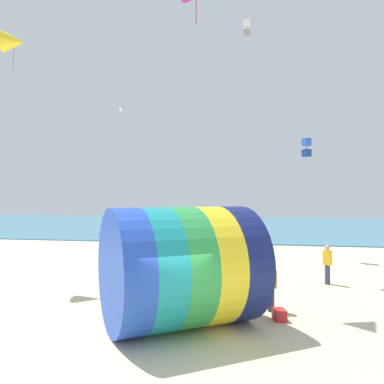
{
  "coord_description": "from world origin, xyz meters",
  "views": [
    {
      "loc": [
        2.43,
        -10.18,
        4.06
      ],
      "look_at": [
        0.1,
        3.24,
        4.21
      ],
      "focal_mm": 35.0,
      "sensor_mm": 36.0,
      "label": 1
    }
  ],
  "objects_px": {
    "kite_yellow_delta": "(14,42)",
    "kite_white_parafoil": "(121,110)",
    "kite_handler": "(271,287)",
    "cooler_box": "(279,315)",
    "kite_white_box": "(247,29)",
    "giant_inflatable_tube": "(182,267)",
    "kite_blue_box": "(307,147)",
    "bystander_near_water": "(327,264)"
  },
  "relations": [
    {
      "from": "bystander_near_water",
      "to": "kite_blue_box",
      "type": "bearing_deg",
      "value": 89.68
    },
    {
      "from": "giant_inflatable_tube",
      "to": "kite_white_box",
      "type": "height_order",
      "value": "kite_white_box"
    },
    {
      "from": "giant_inflatable_tube",
      "to": "kite_blue_box",
      "type": "xyz_separation_m",
      "value": [
        5.55,
        14.14,
        5.41
      ]
    },
    {
      "from": "giant_inflatable_tube",
      "to": "cooler_box",
      "type": "bearing_deg",
      "value": 20.23
    },
    {
      "from": "bystander_near_water",
      "to": "giant_inflatable_tube",
      "type": "bearing_deg",
      "value": -129.8
    },
    {
      "from": "kite_white_box",
      "to": "cooler_box",
      "type": "height_order",
      "value": "kite_white_box"
    },
    {
      "from": "giant_inflatable_tube",
      "to": "kite_white_parafoil",
      "type": "xyz_separation_m",
      "value": [
        -6.5,
        11.92,
        7.89
      ]
    },
    {
      "from": "giant_inflatable_tube",
      "to": "kite_white_box",
      "type": "bearing_deg",
      "value": 78.91
    },
    {
      "from": "kite_white_box",
      "to": "bystander_near_water",
      "type": "xyz_separation_m",
      "value": [
        3.72,
        -2.51,
        -12.29
      ]
    },
    {
      "from": "giant_inflatable_tube",
      "to": "kite_handler",
      "type": "xyz_separation_m",
      "value": [
        2.79,
        2.04,
        -1.01
      ]
    },
    {
      "from": "giant_inflatable_tube",
      "to": "kite_white_parafoil",
      "type": "relative_size",
      "value": 8.23
    },
    {
      "from": "kite_blue_box",
      "to": "cooler_box",
      "type": "bearing_deg",
      "value": -100.96
    },
    {
      "from": "kite_white_box",
      "to": "cooler_box",
      "type": "relative_size",
      "value": 1.83
    },
    {
      "from": "kite_yellow_delta",
      "to": "kite_blue_box",
      "type": "xyz_separation_m",
      "value": [
        15.25,
        8.73,
        -4.52
      ]
    },
    {
      "from": "kite_white_parafoil",
      "to": "bystander_near_water",
      "type": "height_order",
      "value": "kite_white_parafoil"
    },
    {
      "from": "bystander_near_water",
      "to": "kite_white_parafoil",
      "type": "bearing_deg",
      "value": 156.15
    },
    {
      "from": "kite_handler",
      "to": "cooler_box",
      "type": "distance_m",
      "value": 1.16
    },
    {
      "from": "kite_blue_box",
      "to": "bystander_near_water",
      "type": "xyz_separation_m",
      "value": [
        -0.04,
        -7.52,
        -6.33
      ]
    },
    {
      "from": "kite_handler",
      "to": "kite_white_box",
      "type": "distance_m",
      "value": 14.3
    },
    {
      "from": "kite_handler",
      "to": "bystander_near_water",
      "type": "height_order",
      "value": "bystander_near_water"
    },
    {
      "from": "kite_blue_box",
      "to": "kite_white_parafoil",
      "type": "bearing_deg",
      "value": -169.59
    },
    {
      "from": "kite_handler",
      "to": "cooler_box",
      "type": "xyz_separation_m",
      "value": [
        0.24,
        -0.92,
        -0.67
      ]
    },
    {
      "from": "kite_white_box",
      "to": "kite_handler",
      "type": "bearing_deg",
      "value": -81.93
    },
    {
      "from": "kite_handler",
      "to": "kite_blue_box",
      "type": "distance_m",
      "value": 13.97
    },
    {
      "from": "kite_yellow_delta",
      "to": "giant_inflatable_tube",
      "type": "bearing_deg",
      "value": -29.13
    },
    {
      "from": "giant_inflatable_tube",
      "to": "kite_blue_box",
      "type": "height_order",
      "value": "kite_blue_box"
    },
    {
      "from": "kite_yellow_delta",
      "to": "bystander_near_water",
      "type": "distance_m",
      "value": 18.72
    },
    {
      "from": "giant_inflatable_tube",
      "to": "kite_white_parafoil",
      "type": "height_order",
      "value": "kite_white_parafoil"
    },
    {
      "from": "giant_inflatable_tube",
      "to": "bystander_near_water",
      "type": "xyz_separation_m",
      "value": [
        5.51,
        6.61,
        -0.92
      ]
    },
    {
      "from": "cooler_box",
      "to": "kite_yellow_delta",
      "type": "bearing_deg",
      "value": 161.38
    },
    {
      "from": "kite_yellow_delta",
      "to": "bystander_near_water",
      "type": "xyz_separation_m",
      "value": [
        15.21,
        1.21,
        -10.85
      ]
    },
    {
      "from": "kite_white_box",
      "to": "cooler_box",
      "type": "bearing_deg",
      "value": -81.19
    },
    {
      "from": "kite_handler",
      "to": "cooler_box",
      "type": "bearing_deg",
      "value": -75.68
    },
    {
      "from": "kite_handler",
      "to": "kite_yellow_delta",
      "type": "distance_m",
      "value": 16.94
    },
    {
      "from": "kite_handler",
      "to": "kite_white_parafoil",
      "type": "height_order",
      "value": "kite_white_parafoil"
    },
    {
      "from": "kite_white_box",
      "to": "kite_blue_box",
      "type": "bearing_deg",
      "value": 53.1
    },
    {
      "from": "kite_yellow_delta",
      "to": "kite_blue_box",
      "type": "relative_size",
      "value": 1.52
    },
    {
      "from": "kite_handler",
      "to": "kite_white_box",
      "type": "height_order",
      "value": "kite_white_box"
    },
    {
      "from": "bystander_near_water",
      "to": "cooler_box",
      "type": "xyz_separation_m",
      "value": [
        -2.48,
        -5.5,
        -0.76
      ]
    },
    {
      "from": "kite_white_box",
      "to": "cooler_box",
      "type": "distance_m",
      "value": 15.36
    },
    {
      "from": "giant_inflatable_tube",
      "to": "kite_yellow_delta",
      "type": "relative_size",
      "value": 2.93
    },
    {
      "from": "kite_yellow_delta",
      "to": "kite_white_parafoil",
      "type": "xyz_separation_m",
      "value": [
        3.2,
        6.52,
        -2.03
      ]
    }
  ]
}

